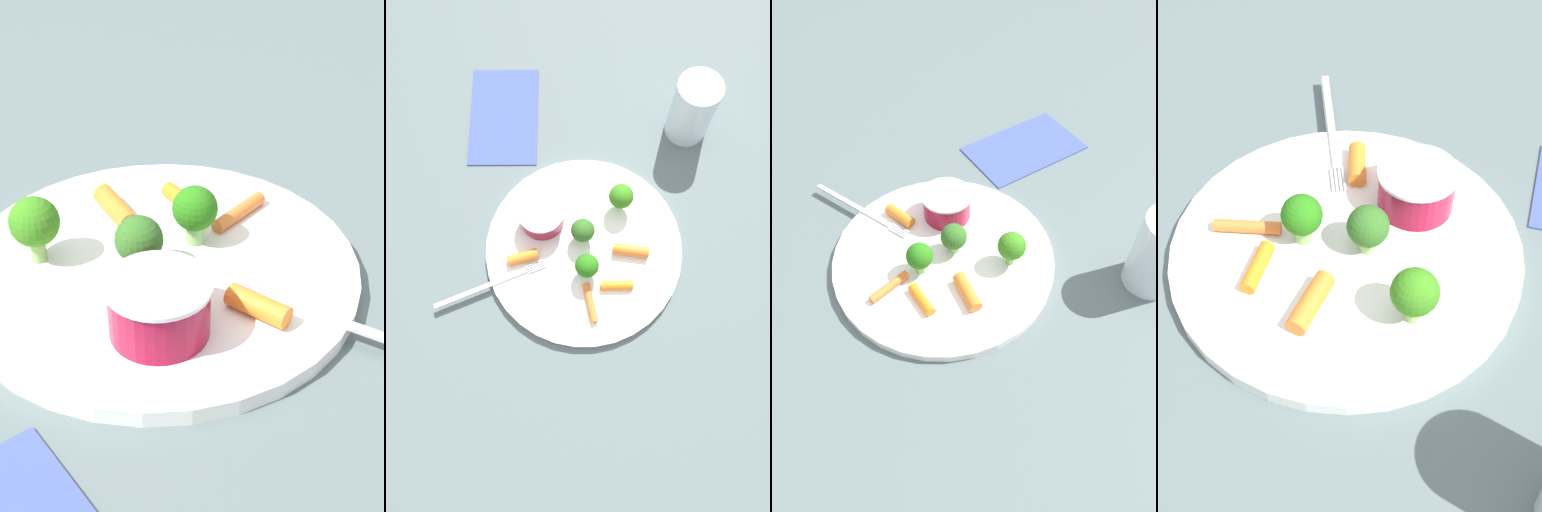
% 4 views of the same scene
% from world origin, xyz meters
% --- Properties ---
extents(ground_plane, '(2.40, 2.40, 0.00)m').
position_xyz_m(ground_plane, '(0.00, 0.00, 0.00)').
color(ground_plane, '#526061').
extents(plate, '(0.28, 0.28, 0.01)m').
position_xyz_m(plate, '(0.00, 0.00, 0.01)').
color(plate, white).
rests_on(plate, ground_plane).
extents(sauce_cup, '(0.07, 0.07, 0.04)m').
position_xyz_m(sauce_cup, '(-0.05, -0.06, 0.03)').
color(sauce_cup, maroon).
rests_on(sauce_cup, plate).
extents(broccoli_floret_0, '(0.03, 0.03, 0.04)m').
position_xyz_m(broccoli_floret_0, '(-0.02, -0.00, 0.04)').
color(broccoli_floret_0, '#8AB46D').
rests_on(broccoli_floret_0, plate).
extents(broccoli_floret_1, '(0.03, 0.03, 0.04)m').
position_xyz_m(broccoli_floret_1, '(0.03, -0.00, 0.04)').
color(broccoli_floret_1, '#88BF6E').
rests_on(broccoli_floret_1, plate).
extents(broccoli_floret_2, '(0.04, 0.04, 0.05)m').
position_xyz_m(broccoli_floret_2, '(-0.06, 0.06, 0.04)').
color(broccoli_floret_2, '#87B15E').
rests_on(broccoli_floret_2, plate).
extents(carrot_stick_0, '(0.02, 0.04, 0.02)m').
position_xyz_m(carrot_stick_0, '(0.01, -0.09, 0.02)').
color(carrot_stick_0, orange).
rests_on(carrot_stick_0, plate).
extents(carrot_stick_1, '(0.02, 0.05, 0.01)m').
position_xyz_m(carrot_stick_1, '(0.06, 0.04, 0.02)').
color(carrot_stick_1, orange).
rests_on(carrot_stick_1, plate).
extents(carrot_stick_2, '(0.03, 0.05, 0.02)m').
position_xyz_m(carrot_stick_2, '(0.01, 0.07, 0.02)').
color(carrot_stick_2, orange).
rests_on(carrot_stick_2, plate).
extents(carrot_stick_3, '(0.06, 0.02, 0.01)m').
position_xyz_m(carrot_stick_3, '(0.08, -0.00, 0.02)').
color(carrot_stick_3, orange).
rests_on(carrot_stick_3, plate).
extents(fork, '(0.06, 0.16, 0.00)m').
position_xyz_m(fork, '(0.04, -0.13, 0.01)').
color(fork, silver).
rests_on(fork, plate).
extents(napkin, '(0.18, 0.12, 0.00)m').
position_xyz_m(napkin, '(-0.24, -0.10, 0.00)').
color(napkin, '#3C4D89').
rests_on(napkin, ground_plane).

